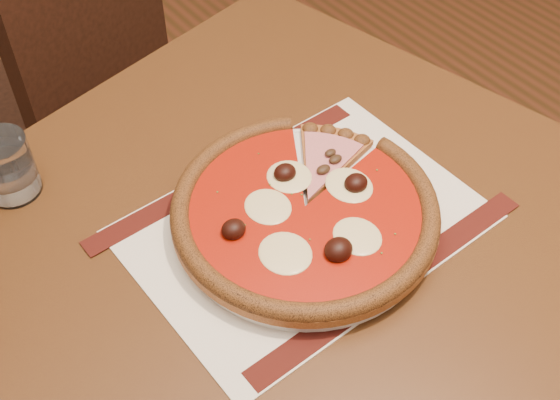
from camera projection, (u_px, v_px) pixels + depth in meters
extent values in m
cube|color=#553314|center=(289.00, 236.00, 0.89)|extent=(0.95, 0.95, 0.04)
cylinder|color=#553314|center=(269.00, 169.00, 1.50)|extent=(0.05, 0.05, 0.71)
cube|color=black|center=(51.00, 104.00, 1.57)|extent=(0.52, 0.52, 0.04)
cylinder|color=black|center=(65.00, 110.00, 1.88)|extent=(0.03, 0.03, 0.38)
cylinder|color=black|center=(168.00, 152.00, 1.77)|extent=(0.03, 0.03, 0.38)
cylinder|color=black|center=(81.00, 242.00, 1.57)|extent=(0.03, 0.03, 0.38)
cube|color=black|center=(94.00, 43.00, 1.35)|extent=(0.37, 0.20, 0.41)
cube|color=silver|center=(304.00, 224.00, 0.87)|extent=(0.43, 0.31, 0.00)
cylinder|color=white|center=(305.00, 219.00, 0.87)|extent=(0.31, 0.31, 0.02)
cylinder|color=#AD662A|center=(305.00, 211.00, 0.86)|extent=(0.33, 0.33, 0.01)
torus|color=brown|center=(305.00, 208.00, 0.85)|extent=(0.33, 0.33, 0.02)
cylinder|color=#981B07|center=(305.00, 207.00, 0.85)|extent=(0.28, 0.28, 0.00)
ellipsoid|color=beige|center=(290.00, 177.00, 0.88)|extent=(0.05, 0.05, 0.01)
ellipsoid|color=beige|center=(239.00, 205.00, 0.85)|extent=(0.05, 0.05, 0.01)
ellipsoid|color=beige|center=(292.00, 235.00, 0.82)|extent=(0.05, 0.05, 0.01)
ellipsoid|color=beige|center=(360.00, 236.00, 0.81)|extent=(0.05, 0.05, 0.01)
ellipsoid|color=beige|center=(339.00, 189.00, 0.87)|extent=(0.05, 0.05, 0.01)
ellipsoid|color=black|center=(284.00, 165.00, 0.87)|extent=(0.03, 0.03, 0.02)
ellipsoid|color=black|center=(236.00, 222.00, 0.81)|extent=(0.03, 0.03, 0.02)
ellipsoid|color=black|center=(330.00, 231.00, 0.80)|extent=(0.03, 0.03, 0.02)
ellipsoid|color=black|center=(369.00, 172.00, 0.86)|extent=(0.03, 0.03, 0.02)
ellipsoid|color=#352113|center=(326.00, 171.00, 0.88)|extent=(0.02, 0.01, 0.01)
ellipsoid|color=#352113|center=(328.00, 149.00, 0.91)|extent=(0.02, 0.01, 0.01)
ellipsoid|color=#352113|center=(313.00, 168.00, 0.89)|extent=(0.02, 0.01, 0.01)
cylinder|color=white|center=(6.00, 167.00, 0.88)|extent=(0.08, 0.08, 0.09)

